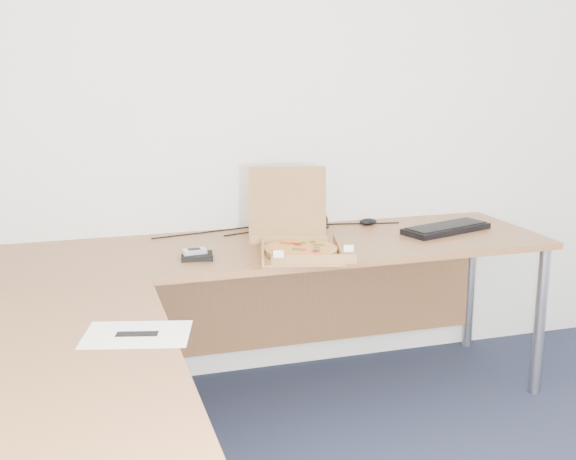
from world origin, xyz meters
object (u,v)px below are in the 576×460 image
object	(u,v)px
keyboard	(446,229)
desk	(216,287)
wallet	(197,256)
drinking_glass	(299,216)
pizza_box	(299,245)

from	to	relation	value
keyboard	desk	bearing A→B (deg)	-177.56
keyboard	wallet	size ratio (longest dim) A/B	3.50
keyboard	wallet	distance (m)	1.21
desk	drinking_glass	world-z (taller)	drinking_glass
desk	wallet	xyz separation A→B (m)	(-0.02, 0.30, 0.04)
desk	keyboard	xyz separation A→B (m)	(1.19, 0.42, 0.04)
desk	pizza_box	xyz separation A→B (m)	(0.40, 0.23, 0.07)
pizza_box	keyboard	bearing A→B (deg)	28.42
desk	pizza_box	size ratio (longest dim) A/B	6.43
desk	wallet	bearing A→B (deg)	92.96
pizza_box	drinking_glass	size ratio (longest dim) A/B	2.96
desk	keyboard	bearing A→B (deg)	19.53
keyboard	pizza_box	bearing A→B (deg)	176.32
drinking_glass	wallet	distance (m)	0.67
desk	keyboard	world-z (taller)	keyboard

